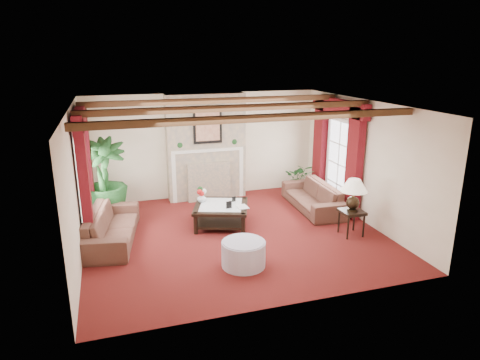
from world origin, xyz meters
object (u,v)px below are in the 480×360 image
object	(u,v)px
sofa_left	(111,221)
ottoman	(244,254)
potted_palm	(105,196)
side_table	(351,223)
coffee_table	(221,215)
sofa_right	(313,192)

from	to	relation	value
sofa_left	ottoman	xyz separation A→B (m)	(2.21, -1.78, -0.20)
potted_palm	ottoman	size ratio (longest dim) A/B	2.37
sofa_left	potted_palm	bearing A→B (deg)	13.81
side_table	ottoman	world-z (taller)	side_table
sofa_left	potted_palm	distance (m)	1.41
side_table	sofa_left	bearing A→B (deg)	166.44
potted_palm	coffee_table	xyz separation A→B (m)	(2.41, -1.24, -0.28)
coffee_table	side_table	size ratio (longest dim) A/B	2.12
ottoman	side_table	bearing A→B (deg)	13.97
coffee_table	ottoman	distance (m)	1.95
potted_palm	side_table	xyz separation A→B (m)	(4.86, -2.55, -0.25)
sofa_left	coffee_table	world-z (taller)	sofa_left
sofa_left	coffee_table	size ratio (longest dim) A/B	2.01
coffee_table	ottoman	xyz separation A→B (m)	(-0.10, -1.95, -0.00)
sofa_left	ottoman	distance (m)	2.85
sofa_left	sofa_right	size ratio (longest dim) A/B	1.06
sofa_right	side_table	world-z (taller)	sofa_right
sofa_left	potted_palm	world-z (taller)	potted_palm
potted_palm	ottoman	world-z (taller)	potted_palm
sofa_left	side_table	world-z (taller)	sofa_left
potted_palm	side_table	distance (m)	5.50
sofa_left	coffee_table	distance (m)	2.33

